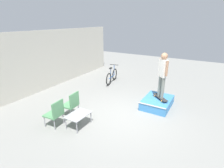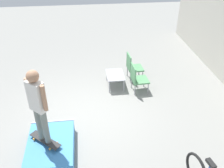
{
  "view_description": "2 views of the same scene",
  "coord_description": "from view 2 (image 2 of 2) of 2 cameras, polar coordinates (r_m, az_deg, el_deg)",
  "views": [
    {
      "loc": [
        -5.32,
        -2.58,
        3.46
      ],
      "look_at": [
        0.4,
        0.77,
        1.03
      ],
      "focal_mm": 28.0,
      "sensor_mm": 36.0,
      "label": 1
    },
    {
      "loc": [
        5.76,
        0.09,
        4.66
      ],
      "look_at": [
        0.1,
        0.76,
        1.03
      ],
      "focal_mm": 40.0,
      "sensor_mm": 36.0,
      "label": 2
    }
  ],
  "objects": [
    {
      "name": "person_skater",
      "position": [
        5.45,
        -16.66,
        -3.87
      ],
      "size": [
        0.41,
        0.45,
        1.84
      ],
      "rotation": [
        0.0,
        0.0,
        0.84
      ],
      "color": "gray",
      "rests_on": "skateboard_on_ramp"
    },
    {
      "name": "patio_chair_left",
      "position": [
        8.76,
        4.72,
        4.17
      ],
      "size": [
        0.56,
        0.56,
        0.96
      ],
      "rotation": [
        0.0,
        0.0,
        3.22
      ],
      "color": "#99999E",
      "rests_on": "ground_plane"
    },
    {
      "name": "skate_ramp_box",
      "position": [
        6.32,
        -13.75,
        -13.93
      ],
      "size": [
        1.52,
        1.09,
        0.38
      ],
      "color": "#3D84C6",
      "rests_on": "ground_plane"
    },
    {
      "name": "coffee_table",
      "position": [
        8.38,
        0.73,
        1.9
      ],
      "size": [
        0.85,
        0.59,
        0.45
      ],
      "color": "#9E9EA3",
      "rests_on": "ground_plane"
    },
    {
      "name": "ground_plane",
      "position": [
        7.41,
        -5.98,
        -6.73
      ],
      "size": [
        24.0,
        24.0,
        0.0
      ],
      "primitive_type": "plane",
      "color": "gray"
    },
    {
      "name": "skateboard_on_ramp",
      "position": [
        6.16,
        -15.03,
        -12.26
      ],
      "size": [
        0.72,
        0.78,
        0.07
      ],
      "rotation": [
        0.0,
        0.0,
        0.85
      ],
      "color": "#2D2D2D",
      "rests_on": "skate_ramp_box"
    },
    {
      "name": "patio_chair_right",
      "position": [
        8.08,
        5.78,
        1.49
      ],
      "size": [
        0.55,
        0.55,
        0.96
      ],
      "rotation": [
        0.0,
        0.0,
        3.21
      ],
      "color": "#99999E",
      "rests_on": "ground_plane"
    }
  ]
}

